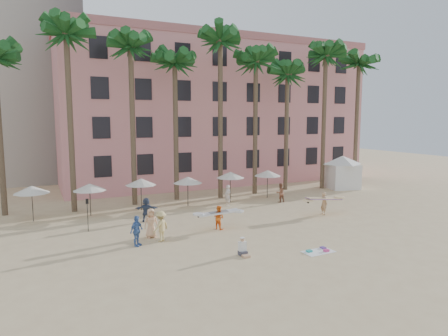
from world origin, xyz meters
TOP-DOWN VIEW (x-y plane):
  - ground at (0.00, 0.00)m, footprint 120.00×120.00m
  - pink_hotel at (7.00, 26.00)m, footprint 35.00×14.00m
  - palm_row at (0.51, 15.00)m, footprint 44.40×5.40m
  - umbrella_row at (-3.00, 12.50)m, footprint 22.50×2.70m
  - cabana at (16.90, 13.60)m, footprint 5.42×5.42m
  - beach_towel at (1.60, -1.77)m, footprint 1.84×1.08m
  - carrier_yellow at (7.50, 5.03)m, footprint 3.01×0.82m
  - carrier_white at (-1.61, 4.84)m, footprint 2.91×1.12m
  - beachgoers at (-3.57, 6.70)m, footprint 15.45×8.32m
  - paddle at (-9.70, 7.98)m, footprint 0.18×0.04m
  - seated_man at (-2.56, -0.47)m, footprint 0.44×0.76m

SIDE VIEW (x-z plane):
  - ground at x=0.00m, z-range 0.00..0.00m
  - beach_towel at x=1.60m, z-range -0.04..0.10m
  - seated_man at x=-2.56m, z-range -0.15..0.84m
  - carrier_white at x=-1.61m, z-range 0.07..1.69m
  - beachgoers at x=-3.57m, z-range -0.04..1.85m
  - carrier_yellow at x=7.50m, z-range 0.11..1.92m
  - paddle at x=-9.70m, z-range 0.30..2.52m
  - cabana at x=16.90m, z-range 0.32..3.82m
  - umbrella_row at x=-3.00m, z-range 0.97..3.69m
  - pink_hotel at x=7.00m, z-range 0.00..16.00m
  - palm_row at x=0.51m, z-range 4.82..21.12m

